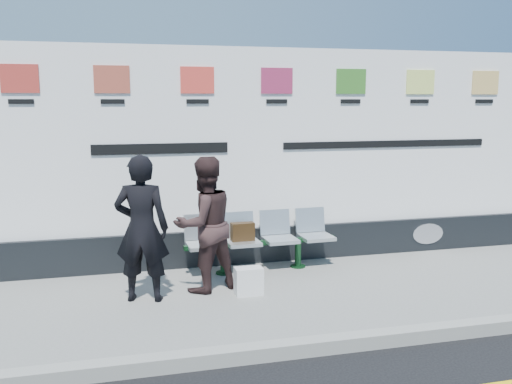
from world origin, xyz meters
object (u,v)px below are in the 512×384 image
(billboard, at_px, (275,170))
(woman_left, at_px, (142,229))
(bench, at_px, (261,255))
(woman_right, at_px, (205,224))

(billboard, distance_m, woman_left, 2.37)
(bench, bearing_deg, woman_right, -147.19)
(bench, distance_m, woman_right, 1.22)
(bench, distance_m, woman_left, 1.91)
(bench, xyz_separation_m, woman_right, (-0.87, -0.61, 0.60))
(woman_left, bearing_deg, woman_right, -152.46)
(billboard, xyz_separation_m, bench, (-0.32, -0.49, -1.08))
(billboard, relative_size, woman_left, 4.73)
(bench, height_order, woman_left, woman_left)
(bench, relative_size, woman_left, 1.19)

